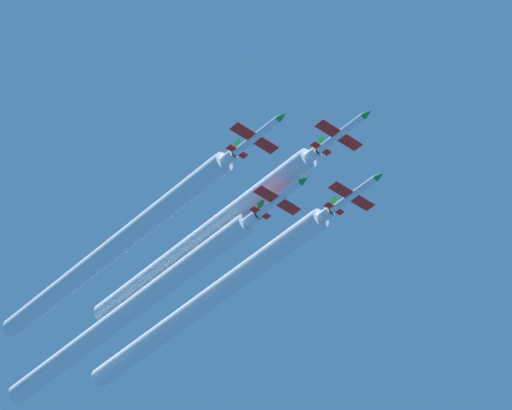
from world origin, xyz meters
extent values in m
cylinder|color=silver|center=(-0.26, 6.75, 175.30)|extent=(1.09, 9.40, 1.09)
cone|color=#198C33|center=(-0.26, 12.24, 175.30)|extent=(1.03, 1.58, 1.03)
ellipsoid|color=black|center=(-0.26, 8.82, 175.77)|extent=(0.60, 2.18, 0.49)
cube|color=red|center=(-0.26, 6.28, 175.22)|extent=(7.92, 1.88, 0.12)
cube|color=red|center=(-0.26, 2.49, 175.30)|extent=(3.36, 1.09, 0.12)
cube|color=#198C33|center=(-0.26, 2.56, 176.69)|extent=(0.10, 1.29, 1.68)
cylinder|color=black|center=(-0.26, 1.80, 175.30)|extent=(0.82, 0.59, 0.82)
cylinder|color=silver|center=(-8.98, 0.17, 173.07)|extent=(1.09, 9.40, 1.09)
cone|color=#198C33|center=(-8.98, 5.66, 173.07)|extent=(1.03, 1.58, 1.03)
ellipsoid|color=black|center=(-8.98, 2.24, 173.54)|extent=(0.60, 2.18, 0.49)
cube|color=red|center=(-8.98, -0.30, 172.99)|extent=(7.92, 1.88, 0.12)
cube|color=red|center=(-8.98, -4.10, 173.07)|extent=(3.36, 1.09, 0.12)
cube|color=#198C33|center=(-8.98, -4.02, 174.46)|extent=(0.10, 1.29, 1.68)
cylinder|color=black|center=(-8.98, -4.78, 173.07)|extent=(0.82, 0.59, 0.82)
cylinder|color=silver|center=(9.64, -0.43, 173.64)|extent=(1.09, 9.40, 1.09)
cone|color=#198C33|center=(9.64, 5.07, 173.64)|extent=(1.03, 1.58, 1.03)
ellipsoid|color=black|center=(9.64, 1.64, 174.10)|extent=(0.60, 2.18, 0.49)
cube|color=red|center=(9.64, -0.90, 173.55)|extent=(7.92, 1.88, 0.12)
cube|color=red|center=(9.64, -4.69, 173.64)|extent=(3.36, 1.09, 0.12)
cube|color=#198C33|center=(9.64, -4.61, 175.02)|extent=(0.10, 1.29, 1.68)
cylinder|color=black|center=(9.64, -5.37, 173.64)|extent=(0.82, 0.59, 0.82)
cylinder|color=silver|center=(-0.22, -6.56, 171.60)|extent=(1.09, 9.40, 1.09)
cone|color=#198C33|center=(-0.22, -1.07, 171.60)|extent=(1.03, 1.58, 1.03)
ellipsoid|color=black|center=(-0.22, -4.50, 172.06)|extent=(0.60, 2.18, 0.49)
cube|color=red|center=(-0.22, -7.03, 171.52)|extent=(7.92, 1.88, 0.12)
cube|color=red|center=(-0.22, -10.83, 171.60)|extent=(3.36, 1.09, 0.12)
cube|color=#198C33|center=(-0.22, -10.75, 172.99)|extent=(0.10, 1.29, 1.68)
cylinder|color=black|center=(-0.22, -11.51, 171.60)|extent=(0.82, 0.59, 0.82)
cylinder|color=white|center=(-0.26, -19.79, 175.30)|extent=(1.72, 43.08, 1.72)
cylinder|color=white|center=(-0.26, -24.96, 175.30)|extent=(3.27, 49.54, 3.27)
cylinder|color=white|center=(-8.98, -28.58, 173.07)|extent=(1.72, 47.50, 1.72)
cylinder|color=white|center=(-8.98, -34.28, 173.07)|extent=(3.27, 54.62, 3.27)
cylinder|color=white|center=(9.64, -28.60, 173.64)|extent=(1.72, 46.35, 1.72)
cylinder|color=white|center=(9.64, -34.16, 173.64)|extent=(3.27, 53.31, 3.27)
cylinder|color=white|center=(-0.22, -37.22, 171.60)|extent=(1.72, 51.31, 1.72)
cylinder|color=white|center=(-0.22, -43.38, 171.60)|extent=(3.27, 59.01, 3.27)
camera|label=1|loc=(128.70, 134.95, 1.72)|focal=122.45mm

